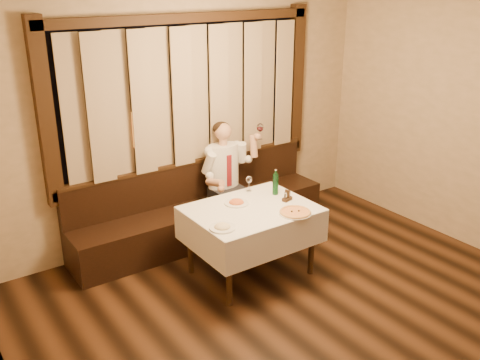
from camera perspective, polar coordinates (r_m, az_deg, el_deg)
room at (r=4.67m, az=6.50°, el=2.36°), size 5.01×6.01×2.81m
banquette at (r=6.43m, az=-4.19°, el=-3.58°), size 3.20×0.61×0.94m
dining_table at (r=5.51m, az=1.19°, el=-4.01°), size 1.27×0.97×0.76m
pizza at (r=5.36m, az=5.91°, el=-3.45°), size 0.33×0.33×0.03m
pasta_red at (r=5.55m, az=-0.38°, el=-2.22°), size 0.25×0.25×0.09m
pasta_cream at (r=5.02m, az=-1.90°, el=-4.84°), size 0.25×0.25×0.09m
green_bottle at (r=5.77m, az=3.80°, el=-0.40°), size 0.06×0.06×0.29m
table_wine_glass at (r=5.83m, az=0.97°, el=-0.02°), size 0.07×0.07×0.18m
cruet_caddy at (r=5.65m, az=5.06°, el=-1.80°), size 0.12×0.08×0.12m
seated_man at (r=6.33m, az=-1.38°, el=0.96°), size 0.76×0.57×1.39m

